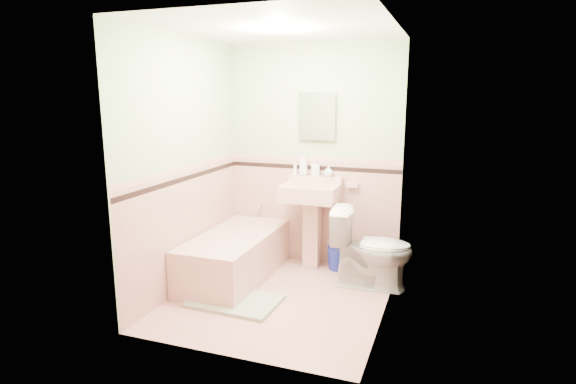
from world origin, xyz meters
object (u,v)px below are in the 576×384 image
(shoe, at_px, (234,291))
(medicine_cabinet, at_px, (317,116))
(sink, at_px, (310,227))
(soap_bottle_left, at_px, (304,164))
(soap_bottle_right, at_px, (328,171))
(soap_bottle_mid, at_px, (315,167))
(bathtub, at_px, (235,257))
(bucket, at_px, (338,258))
(toilet, at_px, (372,248))

(shoe, bearing_deg, medicine_cabinet, 78.43)
(sink, xyz_separation_m, soap_bottle_left, (-0.14, 0.18, 0.68))
(soap_bottle_left, relative_size, soap_bottle_right, 1.96)
(sink, xyz_separation_m, medicine_cabinet, (0.00, 0.21, 1.22))
(soap_bottle_mid, bearing_deg, bathtub, -133.55)
(bathtub, xyz_separation_m, shoe, (0.22, -0.48, -0.16))
(soap_bottle_mid, xyz_separation_m, bucket, (0.31, -0.11, -1.00))
(toilet, bearing_deg, sink, 64.35)
(soap_bottle_left, height_order, shoe, soap_bottle_left)
(bathtub, distance_m, toilet, 1.45)
(toilet, xyz_separation_m, bucket, (-0.43, 0.36, -0.28))
(medicine_cabinet, height_order, shoe, medicine_cabinet)
(soap_bottle_mid, xyz_separation_m, shoe, (-0.46, -1.19, -1.06))
(medicine_cabinet, xyz_separation_m, shoe, (-0.46, -1.22, -1.63))
(toilet, height_order, shoe, toilet)
(sink, height_order, medicine_cabinet, medicine_cabinet)
(bathtub, distance_m, medicine_cabinet, 1.78)
(sink, relative_size, bucket, 3.80)
(sink, distance_m, toilet, 0.79)
(bathtub, bearing_deg, medicine_cabinet, 47.42)
(sink, bearing_deg, bathtub, -142.07)
(bathtub, relative_size, sink, 1.55)
(medicine_cabinet, distance_m, toilet, 1.57)
(bucket, bearing_deg, shoe, -125.56)
(shoe, bearing_deg, bucket, 63.67)
(medicine_cabinet, xyz_separation_m, soap_bottle_mid, (-0.01, -0.03, -0.57))
(soap_bottle_left, distance_m, shoe, 1.65)
(soap_bottle_mid, distance_m, shoe, 1.66)
(sink, xyz_separation_m, shoe, (-0.46, -1.01, -0.42))
(bucket, bearing_deg, sink, -167.02)
(soap_bottle_left, height_order, bucket, soap_bottle_left)
(medicine_cabinet, distance_m, soap_bottle_mid, 0.57)
(soap_bottle_mid, height_order, soap_bottle_right, soap_bottle_mid)
(sink, distance_m, soap_bottle_left, 0.72)
(medicine_cabinet, height_order, soap_bottle_mid, medicine_cabinet)
(soap_bottle_mid, height_order, shoe, soap_bottle_mid)
(soap_bottle_left, height_order, toilet, soap_bottle_left)
(soap_bottle_mid, relative_size, toilet, 0.24)
(soap_bottle_left, distance_m, soap_bottle_right, 0.30)
(toilet, bearing_deg, bucket, 45.61)
(soap_bottle_left, xyz_separation_m, shoe, (-0.32, -1.19, -1.09))
(sink, bearing_deg, soap_bottle_right, 50.33)
(bathtub, relative_size, soap_bottle_left, 5.89)
(bucket, relative_size, shoe, 1.52)
(medicine_cabinet, height_order, soap_bottle_left, medicine_cabinet)
(medicine_cabinet, distance_m, bucket, 1.61)
(bathtub, distance_m, bucket, 1.16)
(soap_bottle_right, bearing_deg, soap_bottle_mid, 180.00)
(bathtub, relative_size, soap_bottle_mid, 7.80)
(soap_bottle_left, xyz_separation_m, soap_bottle_right, (0.29, 0.00, -0.06))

